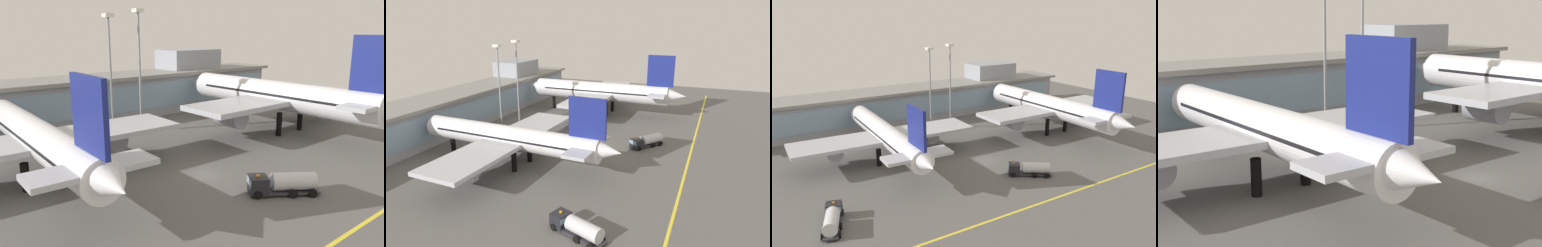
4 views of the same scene
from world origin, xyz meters
TOP-DOWN VIEW (x-y plane):
  - ground_plane at (0.00, 0.00)m, footprint 180.00×180.00m
  - taxiway_centreline_stripe at (0.00, -22.00)m, footprint 144.00×0.50m
  - terminal_building at (2.13, 42.99)m, footprint 115.65×14.00m
  - airliner_near_left at (-18.89, 13.43)m, footprint 42.30×49.74m
  - airliner_near_right at (29.11, 9.67)m, footprint 43.34×54.38m
  - fuel_tanker_truck at (2.83, -11.32)m, footprint 8.74×7.28m
  - apron_light_mast_west at (1.27, 29.70)m, footprint 1.80×1.80m
  - apron_light_mast_centre at (6.43, 27.09)m, footprint 1.80×1.80m

SIDE VIEW (x-z plane):
  - ground_plane at x=0.00m, z-range 0.00..0.00m
  - taxiway_centreline_stripe at x=0.00m, z-range 0.00..0.01m
  - fuel_tanker_truck at x=2.83m, z-range 0.06..2.96m
  - terminal_building at x=2.13m, z-range -2.07..13.42m
  - airliner_near_left at x=-18.89m, z-range -2.22..14.14m
  - airliner_near_right at x=29.11m, z-range -2.66..17.19m
  - apron_light_mast_west at x=1.27m, z-range 3.65..27.43m
  - apron_light_mast_centre at x=6.43m, z-range 3.70..28.42m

